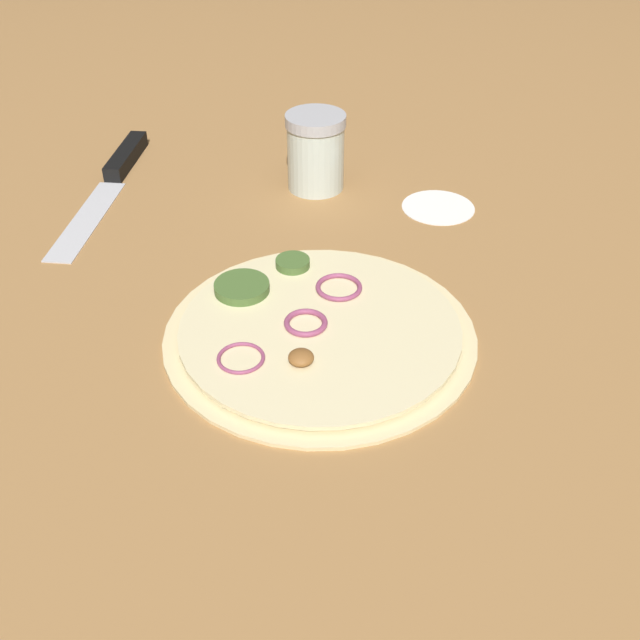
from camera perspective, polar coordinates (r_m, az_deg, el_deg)
ground_plane at (r=0.64m, az=0.00°, el=-1.20°), size 3.00×3.00×0.00m
pizza at (r=0.64m, az=-0.23°, el=-0.67°), size 0.27×0.27×0.02m
knife at (r=0.92m, az=-15.19°, el=10.94°), size 0.28×0.04×0.02m
spice_jar at (r=0.85m, az=-0.33°, el=12.72°), size 0.07×0.07×0.09m
flour_patch at (r=0.84m, az=8.99°, el=8.50°), size 0.08×0.08×0.00m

